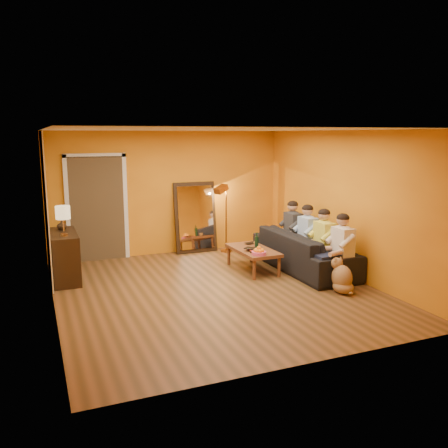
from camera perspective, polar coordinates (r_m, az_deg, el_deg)
name	(u,v)px	position (r m, az deg, el deg)	size (l,w,h in m)	color
room_shell	(208,209)	(7.90, -2.00, 1.80)	(5.00, 5.50, 2.60)	brown
white_accent	(46,206)	(8.79, -20.65, 2.02)	(0.02, 1.90, 2.58)	white
doorway_recess	(96,208)	(9.96, -15.10, 1.85)	(1.06, 0.30, 2.10)	#3F2D19
door_jamb_left	(67,211)	(9.79, -18.32, 1.52)	(0.08, 0.06, 2.20)	white
door_jamb_right	(126,207)	(9.93, -11.75, 1.97)	(0.08, 0.06, 2.20)	white
door_header	(94,155)	(9.74, -15.32, 7.98)	(1.22, 0.06, 0.08)	white
mirror_frame	(195,217)	(10.27, -3.47, 0.82)	(0.92, 0.06, 1.52)	black
mirror_glass	(196,218)	(10.23, -3.39, 0.79)	(0.78, 0.02, 1.36)	white
sideboard	(65,256)	(8.77, -18.63, -3.70)	(0.44, 1.18, 0.85)	black
table_lamp	(63,221)	(8.33, -18.77, 0.34)	(0.24, 0.24, 0.51)	beige
sofa	(304,251)	(9.09, 9.61, -3.19)	(0.96, 2.47, 0.72)	black
coffee_table	(253,259)	(8.95, 3.49, -4.28)	(0.62, 1.22, 0.42)	brown
floor_lamp	(226,219)	(10.23, 0.26, 0.57)	(0.30, 0.24, 1.44)	#AF7233
dog	(342,275)	(7.93, 14.01, -5.98)	(0.32, 0.49, 0.58)	#8D613F
person_far_left	(342,249)	(8.30, 14.06, -2.93)	(0.70, 0.44, 1.22)	beige
person_mid_left	(324,242)	(8.74, 11.94, -2.16)	(0.70, 0.44, 1.22)	#D5D547
person_mid_right	(308,236)	(9.19, 10.02, -1.46)	(0.70, 0.44, 1.22)	#95B7E7
person_far_right	(293,231)	(9.65, 8.29, -0.83)	(0.70, 0.44, 1.22)	#2E2F33
fruit_bowl	(259,250)	(8.44, 4.22, -3.18)	(0.26, 0.26, 0.16)	#DE4E7E
wine_bottle	(257,241)	(8.84, 3.95, -2.04)	(0.07, 0.07, 0.31)	black
tumbler	(256,244)	(9.04, 3.86, -2.46)	(0.10, 0.10, 0.09)	#B27F3F
laptop	(254,243)	(9.27, 3.57, -2.33)	(0.32, 0.20, 0.03)	black
book_lower	(249,251)	(8.64, 3.00, -3.31)	(0.16, 0.22, 0.02)	black
book_mid	(249,250)	(8.65, 3.04, -3.16)	(0.19, 0.26, 0.02)	red
book_upper	(249,249)	(8.62, 3.03, -3.07)	(0.17, 0.22, 0.02)	black
vase	(62,225)	(8.90, -18.93, -0.11)	(0.17, 0.17, 0.18)	black
flowers	(61,212)	(8.86, -19.03, 1.41)	(0.17, 0.17, 0.42)	red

